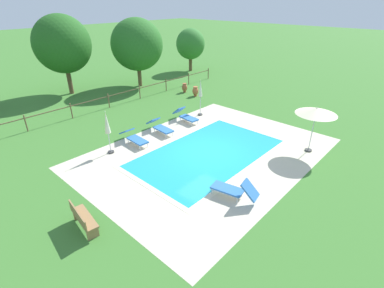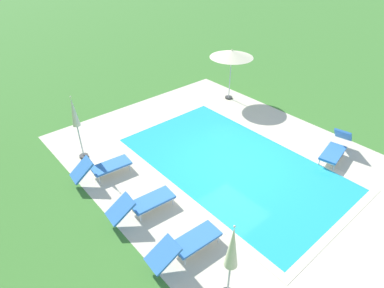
{
  "view_description": "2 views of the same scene",
  "coord_description": "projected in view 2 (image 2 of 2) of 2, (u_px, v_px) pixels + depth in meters",
  "views": [
    {
      "loc": [
        -10.19,
        -8.17,
        7.2
      ],
      "look_at": [
        -0.69,
        0.5,
        0.6
      ],
      "focal_mm": 26.64,
      "sensor_mm": 36.0,
      "label": 1
    },
    {
      "loc": [
        -6.08,
        7.14,
        7.01
      ],
      "look_at": [
        1.25,
        0.78,
        0.52
      ],
      "focal_mm": 30.23,
      "sensor_mm": 36.0,
      "label": 2
    }
  ],
  "objects": [
    {
      "name": "pool_deck_paving",
      "position": [
        231.0,
        163.0,
        11.6
      ],
      "size": [
        12.58,
        9.27,
        0.01
      ],
      "primitive_type": "cube",
      "color": "beige",
      "rests_on": "ground"
    },
    {
      "name": "ground_plane",
      "position": [
        231.0,
        163.0,
        11.6
      ],
      "size": [
        160.0,
        160.0,
        0.0
      ],
      "primitive_type": "plane",
      "color": "#3D752D"
    },
    {
      "name": "sun_lounger_north_mid",
      "position": [
        103.0,
        167.0,
        10.79
      ],
      "size": [
        0.78,
        2.03,
        0.87
      ],
      "color": "#3370BC",
      "rests_on": "ground"
    },
    {
      "name": "sun_lounger_north_far",
      "position": [
        187.0,
        244.0,
        8.19
      ],
      "size": [
        0.71,
        2.09,
        0.74
      ],
      "color": "#3370BC",
      "rests_on": "ground"
    },
    {
      "name": "patio_umbrella_closed_row_west",
      "position": [
        75.0,
        117.0,
        10.97
      ],
      "size": [
        0.32,
        0.32,
        2.45
      ],
      "color": "#383838",
      "rests_on": "ground"
    },
    {
      "name": "pool_coping_rim",
      "position": [
        231.0,
        163.0,
        11.6
      ],
      "size": [
        8.35,
        5.04,
        0.01
      ],
      "color": "beige",
      "rests_on": "ground"
    },
    {
      "name": "patio_umbrella_open_foreground",
      "position": [
        232.0,
        54.0,
        14.79
      ],
      "size": [
        2.02,
        2.02,
        2.43
      ],
      "color": "#383838",
      "rests_on": "ground"
    },
    {
      "name": "swimming_pool_water",
      "position": [
        231.0,
        163.0,
        11.6
      ],
      "size": [
        7.87,
        4.56,
        0.01
      ],
      "primitive_type": "cube",
      "color": "#23A8C1",
      "rests_on": "ground"
    },
    {
      "name": "patio_umbrella_closed_row_mid_west",
      "position": [
        232.0,
        251.0,
        6.55
      ],
      "size": [
        0.32,
        0.32,
        2.32
      ],
      "color": "#383838",
      "rests_on": "ground"
    },
    {
      "name": "sun_lounger_north_near_steps",
      "position": [
        143.0,
        203.0,
        9.39
      ],
      "size": [
        0.77,
        2.07,
        0.8
      ],
      "color": "#3370BC",
      "rests_on": "ground"
    },
    {
      "name": "sun_lounger_north_end",
      "position": [
        336.0,
        148.0,
        11.72
      ],
      "size": [
        0.96,
        2.0,
        0.93
      ],
      "color": "#3370BC",
      "rests_on": "ground"
    }
  ]
}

